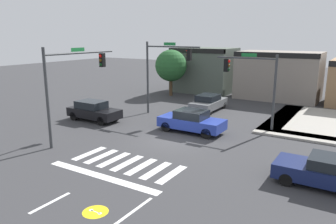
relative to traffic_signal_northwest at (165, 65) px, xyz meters
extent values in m
plane|color=#353538|center=(4.05, -5.66, -4.29)|extent=(120.00, 120.00, 0.00)
cube|color=silver|center=(1.26, -10.16, -4.29)|extent=(0.45, 2.45, 0.01)
cube|color=silver|center=(2.19, -10.16, -4.29)|extent=(0.45, 2.45, 0.01)
cube|color=silver|center=(3.12, -10.16, -4.29)|extent=(0.45, 2.45, 0.01)
cube|color=silver|center=(4.05, -10.16, -4.29)|extent=(0.45, 2.45, 0.01)
cube|color=silver|center=(4.98, -10.16, -4.29)|extent=(0.45, 2.45, 0.01)
cube|color=silver|center=(5.92, -10.16, -4.29)|extent=(0.45, 2.45, 0.01)
cube|color=silver|center=(6.85, -10.16, -4.29)|extent=(0.45, 2.45, 0.01)
cube|color=white|center=(4.05, -12.16, -4.29)|extent=(6.80, 0.50, 0.01)
cube|color=white|center=(4.05, -15.16, -4.29)|extent=(0.16, 2.00, 0.01)
cylinder|color=yellow|center=(6.13, -14.71, -4.29)|extent=(1.02, 1.02, 0.01)
cylinder|color=white|center=(5.90, -14.71, -4.28)|extent=(0.16, 0.16, 0.00)
cylinder|color=white|center=(6.36, -14.71, -4.28)|extent=(0.16, 0.16, 0.00)
cube|color=white|center=(6.13, -14.71, -4.28)|extent=(0.46, 0.04, 0.00)
cube|color=#9E998E|center=(13.05, -0.46, -4.21)|extent=(10.00, 1.60, 0.15)
cube|color=#9E998E|center=(8.85, 4.34, -4.21)|extent=(1.60, 10.00, 0.15)
cube|color=#4C564C|center=(-2.47, 12.93, -1.67)|extent=(6.94, 5.18, 5.24)
cube|color=black|center=(-2.47, 10.54, 0.70)|extent=(6.94, 0.50, 0.50)
cube|color=gray|center=(6.30, 12.95, -1.78)|extent=(8.37, 5.22, 5.03)
cube|color=black|center=(6.30, 10.54, 0.49)|extent=(8.37, 0.50, 0.50)
cylinder|color=#383A3D|center=(-1.74, 0.00, -1.20)|extent=(0.18, 0.18, 6.18)
cylinder|color=#383A3D|center=(0.74, 0.00, 1.50)|extent=(4.96, 0.12, 0.12)
cube|color=black|center=(2.30, 0.00, 0.92)|extent=(0.32, 0.32, 0.95)
sphere|color=red|center=(2.13, 0.00, 1.22)|extent=(0.22, 0.22, 0.22)
sphere|color=#4C330C|center=(2.13, 0.00, 0.92)|extent=(0.22, 0.22, 0.22)
sphere|color=#0C3814|center=(2.13, 0.00, 0.63)|extent=(0.22, 0.22, 0.22)
cube|color=#197233|center=(0.49, 0.00, 1.72)|extent=(1.10, 0.03, 0.24)
cylinder|color=#383A3D|center=(-1.39, -10.69, -1.27)|extent=(0.18, 0.18, 6.03)
cylinder|color=#383A3D|center=(-1.39, -7.80, 1.29)|extent=(0.12, 5.79, 0.12)
cube|color=black|center=(-1.39, -5.91, 0.72)|extent=(0.32, 0.32, 0.95)
sphere|color=red|center=(-1.39, -6.08, 1.01)|extent=(0.22, 0.22, 0.22)
sphere|color=#4C330C|center=(-1.39, -6.08, 0.72)|extent=(0.22, 0.22, 0.22)
sphere|color=#0C3814|center=(-1.39, -6.08, 0.42)|extent=(0.22, 0.22, 0.22)
cube|color=#197233|center=(-1.39, -8.09, 1.51)|extent=(0.03, 1.10, 0.24)
cylinder|color=#383A3D|center=(9.10, -0.14, -1.58)|extent=(0.18, 0.18, 5.42)
cylinder|color=#383A3D|center=(6.94, -0.14, 0.82)|extent=(4.32, 0.12, 0.12)
cube|color=black|center=(5.50, -0.14, 0.25)|extent=(0.32, 0.32, 0.95)
sphere|color=red|center=(5.67, -0.14, 0.54)|extent=(0.22, 0.22, 0.22)
sphere|color=#4C330C|center=(5.67, -0.14, 0.25)|extent=(0.22, 0.22, 0.22)
sphere|color=#0C3814|center=(5.67, -0.14, -0.05)|extent=(0.22, 0.22, 0.22)
cube|color=#197233|center=(7.15, -0.14, 1.04)|extent=(1.10, 0.03, 0.24)
cube|color=slate|center=(2.41, 3.68, -3.68)|extent=(1.91, 4.43, 0.66)
cube|color=black|center=(2.41, 3.52, -3.08)|extent=(1.68, 2.10, 0.53)
cylinder|color=black|center=(3.26, 2.17, -3.98)|extent=(0.22, 0.61, 0.61)
cylinder|color=black|center=(1.57, 2.17, -3.98)|extent=(0.22, 0.61, 0.61)
cylinder|color=black|center=(3.26, 5.18, -3.98)|extent=(0.22, 0.61, 0.61)
cylinder|color=black|center=(1.57, 5.18, -3.98)|extent=(0.22, 0.61, 0.61)
cube|color=#23389E|center=(4.29, -3.22, -3.62)|extent=(4.62, 1.94, 0.70)
cube|color=black|center=(4.27, -3.22, -2.99)|extent=(2.08, 1.71, 0.56)
cylinder|color=black|center=(5.86, -2.36, -3.93)|extent=(0.72, 0.22, 0.72)
cylinder|color=black|center=(5.86, -4.09, -3.93)|extent=(0.72, 0.22, 0.72)
cylinder|color=black|center=(2.71, -2.36, -3.93)|extent=(0.72, 0.22, 0.72)
cylinder|color=black|center=(2.71, -4.09, -3.93)|extent=(0.72, 0.22, 0.72)
cube|color=black|center=(-3.84, -4.49, -3.64)|extent=(4.39, 1.85, 0.69)
cube|color=black|center=(-4.13, -4.49, -3.00)|extent=(2.25, 1.62, 0.58)
cylinder|color=black|center=(-2.34, -3.67, -3.95)|extent=(0.68, 0.22, 0.68)
cylinder|color=black|center=(-2.34, -5.30, -3.95)|extent=(0.68, 0.22, 0.68)
cylinder|color=black|center=(-5.33, -3.67, -3.95)|extent=(0.68, 0.22, 0.68)
cylinder|color=black|center=(-5.33, -5.30, -3.95)|extent=(0.68, 0.22, 0.68)
cube|color=#141E4C|center=(13.37, -7.61, -3.69)|extent=(4.34, 1.94, 0.67)
cube|color=black|center=(13.69, -7.61, -3.11)|extent=(2.03, 1.71, 0.49)
cylinder|color=black|center=(11.90, -8.47, -3.99)|extent=(0.60, 0.22, 0.60)
cylinder|color=black|center=(11.90, -6.75, -3.99)|extent=(0.60, 0.22, 0.60)
cylinder|color=#4C3823|center=(-4.45, 8.34, -2.89)|extent=(0.36, 0.36, 2.80)
sphere|color=#235628|center=(-4.45, 8.34, -0.89)|extent=(3.53, 3.53, 3.53)
camera|label=1|loc=(14.53, -22.90, 2.38)|focal=34.76mm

